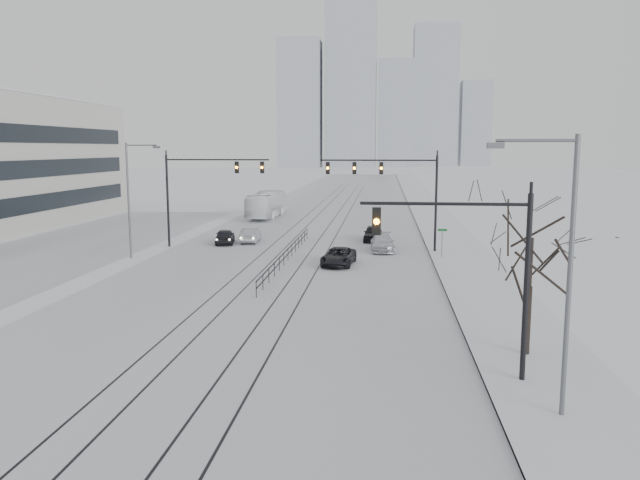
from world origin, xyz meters
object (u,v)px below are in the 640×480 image
Objects in this scene: sedan_sb_inner at (225,236)px; sedan_nb_far at (373,233)px; sedan_nb_front at (339,257)px; bare_tree at (531,250)px; traffic_mast_near at (482,261)px; sedan_sb_outer at (251,235)px; box_truck at (267,205)px; sedan_nb_right at (382,243)px.

sedan_sb_inner is 13.65m from sedan_nb_far.
bare_tree is at bearing -59.00° from sedan_nb_front.
traffic_mast_near reaches higher than sedan_sb_inner.
sedan_sb_outer is 20.70m from box_truck.
box_truck is (-13.54, 18.55, 0.89)m from sedan_nb_far.
sedan_nb_front is (-9.21, 19.63, -3.85)m from bare_tree.
traffic_mast_near reaches higher than sedan_nb_front.
sedan_nb_far is at bearing 102.15° from bare_tree.
sedan_nb_far is at bearing 97.30° from traffic_mast_near.
traffic_mast_near is at bearing -128.76° from bare_tree.
sedan_nb_far is at bearing 95.95° from sedan_nb_right.
sedan_nb_front is at bearing -118.21° from sedan_nb_right.
sedan_sb_inner is at bearing -165.13° from sedan_nb_far.
sedan_nb_far is (-4.50, 35.09, -3.85)m from traffic_mast_near.
sedan_sb_outer is at bearing -162.37° from sedan_sb_inner.
sedan_sb_outer is 0.88× the size of sedan_nb_right.
sedan_nb_right reaches higher than sedan_nb_front.
sedan_nb_front is at bearing -98.78° from sedan_nb_far.
box_truck is (-14.43, 24.20, 0.92)m from sedan_nb_right.
sedan_nb_far is (-0.89, 5.65, 0.03)m from sedan_nb_right.
sedan_sb_inner is 0.98× the size of sedan_sb_outer.
sedan_sb_inner is at bearing 119.08° from traffic_mast_near.
sedan_sb_inner is at bearing 93.27° from box_truck.
sedan_nb_right is at bearing 102.82° from bare_tree.
traffic_mast_near is at bearing 111.20° from box_truck.
sedan_sb_outer is 0.98× the size of sedan_nb_far.
sedan_nb_right is 5.72m from sedan_nb_far.
sedan_nb_far is 22.98m from box_truck.
bare_tree reaches higher than box_truck.
sedan_sb_outer is at bearing 99.22° from box_truck.
sedan_nb_right is at bearing 159.78° from sedan_sb_outer.
bare_tree reaches higher than sedan_nb_right.
sedan_nb_front is 7.52m from sedan_nb_right.
sedan_sb_outer is at bearing 160.07° from sedan_nb_right.
sedan_sb_inner reaches higher than sedan_nb_front.
bare_tree is at bearing 117.65° from sedan_sb_outer.
traffic_mast_near is 1.52× the size of sedan_nb_front.
sedan_sb_inner is 0.35× the size of box_truck.
sedan_nb_far reaches higher than sedan_sb_outer.
traffic_mast_near is 1.70× the size of sedan_sb_outer.
traffic_mast_near is 1.67× the size of sedan_nb_far.
bare_tree is 1.45× the size of sedan_nb_far.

